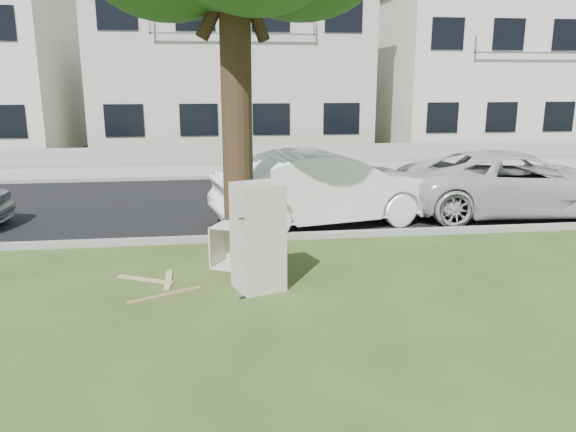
{
  "coord_description": "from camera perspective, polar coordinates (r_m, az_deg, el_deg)",
  "views": [
    {
      "loc": [
        -0.8,
        -8.22,
        3.12
      ],
      "look_at": [
        0.35,
        0.6,
        0.94
      ],
      "focal_mm": 35.0,
      "sensor_mm": 36.0,
      "label": 1
    }
  ],
  "objects": [
    {
      "name": "townhouse_right",
      "position": [
        28.73,
        19.62,
        13.64
      ],
      "size": [
        10.2,
        8.16,
        6.84
      ],
      "color": "silver",
      "rests_on": "ground"
    },
    {
      "name": "plank_b",
      "position": [
        9.25,
        -14.27,
        -6.27
      ],
      "size": [
        0.94,
        0.54,
        0.02
      ],
      "primitive_type": "cube",
      "rotation": [
        0.0,
        0.0,
        -0.47
      ],
      "color": "tan",
      "rests_on": "ground"
    },
    {
      "name": "car_right",
      "position": [
        14.14,
        22.12,
        3.11
      ],
      "size": [
        5.48,
        2.76,
        1.49
      ],
      "primitive_type": "imported",
      "rotation": [
        0.0,
        0.0,
        1.52
      ],
      "color": "beige",
      "rests_on": "ground"
    },
    {
      "name": "plank_a",
      "position": [
        8.55,
        -12.4,
        -7.84
      ],
      "size": [
        1.07,
        0.6,
        0.02
      ],
      "primitive_type": "cube",
      "rotation": [
        0.0,
        0.0,
        0.47
      ],
      "color": "olive",
      "rests_on": "ground"
    },
    {
      "name": "low_wall",
      "position": [
        21.01,
        -5.2,
        6.17
      ],
      "size": [
        120.0,
        0.15,
        0.7
      ],
      "primitive_type": "cube",
      "color": "gray",
      "rests_on": "ground"
    },
    {
      "name": "fridge",
      "position": [
        8.42,
        -3.06,
        -2.12
      ],
      "size": [
        0.83,
        0.8,
        1.62
      ],
      "primitive_type": "cube",
      "rotation": [
        0.0,
        0.0,
        0.33
      ],
      "color": "beige",
      "rests_on": "ground"
    },
    {
      "name": "ground",
      "position": [
        8.82,
        -1.76,
        -6.91
      ],
      "size": [
        120.0,
        120.0,
        0.0
      ],
      "primitive_type": "plane",
      "color": "#344518"
    },
    {
      "name": "plank_c",
      "position": [
        9.16,
        -12.06,
        -6.33
      ],
      "size": [
        0.12,
        0.87,
        0.02
      ],
      "primitive_type": "cube",
      "rotation": [
        0.0,
        0.0,
        1.59
      ],
      "color": "tan",
      "rests_on": "ground"
    },
    {
      "name": "townhouse_center",
      "position": [
        25.73,
        -5.84,
        15.08
      ],
      "size": [
        11.22,
        8.16,
        7.44
      ],
      "color": "beige",
      "rests_on": "ground"
    },
    {
      "name": "sidewalk",
      "position": [
        19.48,
        -4.99,
        4.55
      ],
      "size": [
        120.0,
        2.8,
        0.01
      ],
      "primitive_type": "cube",
      "color": "gray",
      "rests_on": "ground"
    },
    {
      "name": "cabinet",
      "position": [
        9.5,
        -4.75,
        -3.1
      ],
      "size": [
        1.1,
        0.95,
        0.73
      ],
      "primitive_type": "cube",
      "rotation": [
        0.0,
        0.0,
        -0.48
      ],
      "color": "white",
      "rests_on": "ground"
    },
    {
      "name": "kerb_far",
      "position": [
        18.05,
        -4.78,
        3.81
      ],
      "size": [
        120.0,
        0.18,
        0.12
      ],
      "primitive_type": "cube",
      "color": "gray",
      "rests_on": "ground"
    },
    {
      "name": "kerb_near",
      "position": [
        11.14,
        -3.02,
        -2.48
      ],
      "size": [
        120.0,
        0.18,
        0.12
      ],
      "primitive_type": "cube",
      "color": "gray",
      "rests_on": "ground"
    },
    {
      "name": "road",
      "position": [
        14.57,
        -4.11,
        1.43
      ],
      "size": [
        120.0,
        7.0,
        0.01
      ],
      "primitive_type": "cube",
      "color": "black",
      "rests_on": "ground"
    },
    {
      "name": "car_center",
      "position": [
        12.2,
        3.93,
        2.85
      ],
      "size": [
        5.15,
        2.71,
        1.61
      ],
      "primitive_type": "imported",
      "rotation": [
        0.0,
        0.0,
        1.78
      ],
      "color": "white",
      "rests_on": "ground"
    }
  ]
}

